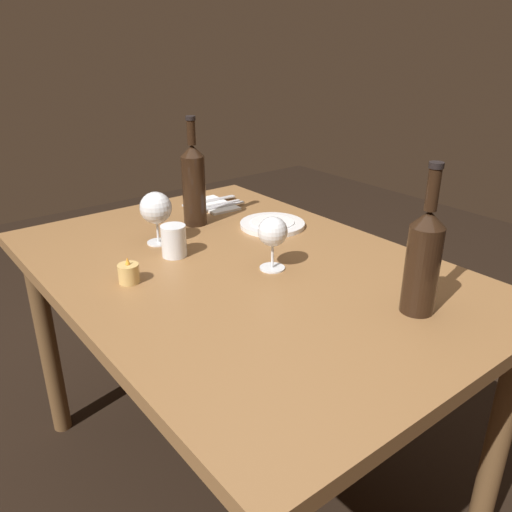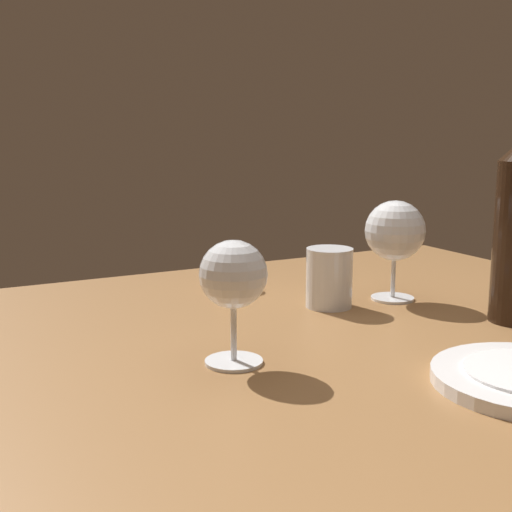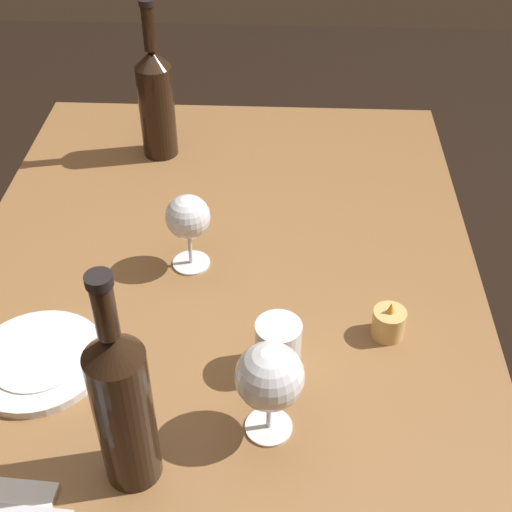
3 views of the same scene
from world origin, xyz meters
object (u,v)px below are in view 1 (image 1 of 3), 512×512
Objects in this scene: water_tumbler at (174,243)px; table_knife at (209,201)px; folded_napkin at (214,205)px; fork_inner at (218,205)px; votive_candle at (129,274)px; dinner_plate at (272,224)px; wine_bottle_second at (194,183)px; wine_glass_right at (156,209)px; fork_outer at (222,206)px; wine_bottle at (423,259)px; wine_glass_left at (273,233)px.

table_knife is at bearing -44.89° from water_tumbler.
folded_napkin is 1.09× the size of fork_inner.
votive_candle is 0.54m from dinner_plate.
wine_bottle_second is 1.61× the size of table_knife.
wine_glass_right is 0.41m from table_knife.
water_tumbler is at bearing 175.01° from wine_glass_right.
folded_napkin is (0.12, -0.15, -0.13)m from wine_bottle_second.
water_tumbler is 0.42m from fork_outer.
fork_outer reaches higher than folded_napkin.
table_knife is (0.22, -0.33, -0.09)m from wine_glass_right.
water_tumbler reaches higher than fork_outer.
wine_bottle_second is 0.21m from fork_outer.
wine_glass_right reaches higher than dinner_plate.
wine_bottle_second is 0.22m from fork_inner.
wine_bottle_second is 3.86× the size of water_tumbler.
wine_bottle_second is at bearing 6.02° from wine_bottle.
wine_bottle is 1.69× the size of folded_napkin.
wine_glass_left is 2.11× the size of votive_candle.
wine_glass_left is 0.37m from wine_glass_right.
fork_inner is (0.10, -0.15, -0.12)m from wine_bottle_second.
folded_napkin is (0.90, -0.07, -0.12)m from wine_bottle.
dinner_plate is 0.27m from fork_inner.
dinner_plate is at bearing -174.51° from fork_inner.
wine_bottle is at bearing -156.06° from water_tumbler.
wine_bottle is at bearing 171.16° from dinner_plate.
votive_candle is at bearing 64.67° from wine_glass_left.
fork_inner is at bearing -49.99° from water_tumbler.
water_tumbler reaches higher than votive_candle.
wine_glass_left is 0.33m from dinner_plate.
fork_inner is 0.06m from table_knife.
dinner_plate reaches higher than fork_inner.
folded_napkin is (0.31, -0.33, -0.03)m from water_tumbler.
table_knife is (0.34, -0.33, -0.03)m from water_tumbler.
wine_bottle is 0.79m from wine_bottle_second.
wine_glass_right reaches higher than fork_inner.
folded_napkin is at bearing 180.00° from table_knife.
folded_napkin is (0.29, 0.03, -0.00)m from dinner_plate.
votive_candle is (0.16, 0.33, -0.08)m from wine_glass_left.
wine_glass_right is at bearing 117.58° from fork_inner.
fork_inner is (0.88, -0.07, -0.11)m from wine_bottle.
folded_napkin is 0.03m from fork_inner.
dinner_plate is at bearing -80.56° from votive_candle.
wine_bottle_second reaches higher than wine_glass_left.
folded_napkin is at bearing -52.90° from votive_candle.
wine_glass_right is at bearing 19.84° from wine_bottle.
table_knife is (0.32, 0.03, 0.00)m from dinner_plate.
wine_bottle_second reaches higher than votive_candle.
wine_bottle_second is 0.28m from dinner_plate.
wine_bottle reaches higher than water_tumbler.
wine_glass_right is 0.46× the size of wine_bottle.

